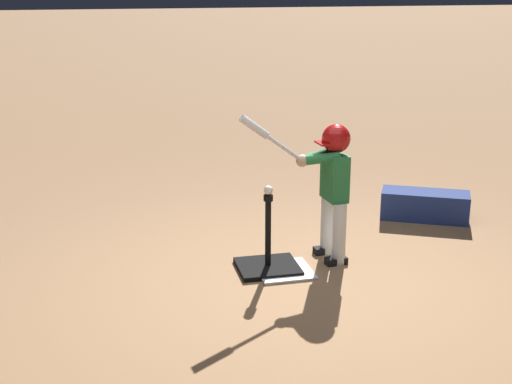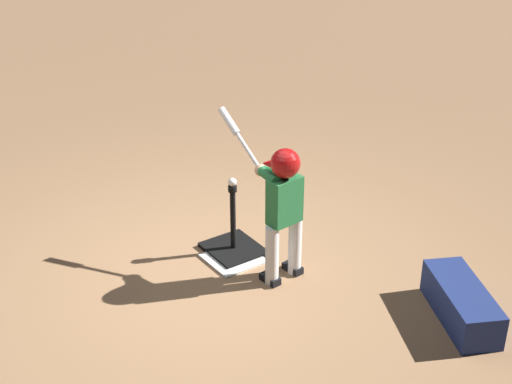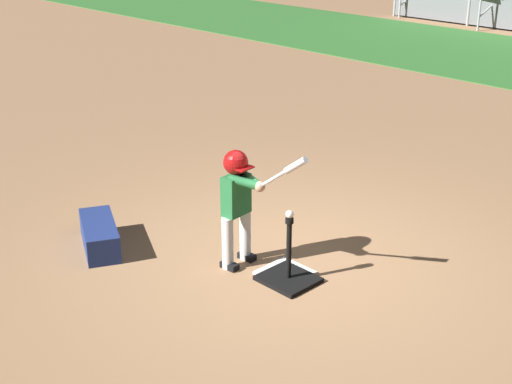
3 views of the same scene
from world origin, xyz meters
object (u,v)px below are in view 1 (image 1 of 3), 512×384
object	(u,v)px
batting_tee	(268,261)
batter_child	(331,175)
baseball	(268,190)
equipment_bag	(425,205)

from	to	relation	value
batting_tee	batter_child	world-z (taller)	batter_child
batting_tee	baseball	distance (m)	0.61
batting_tee	baseball	world-z (taller)	baseball
baseball	batting_tee	bearing A→B (deg)	90.00
batting_tee	batter_child	xyz separation A→B (m)	(-0.56, -0.10, 0.67)
batter_child	baseball	bearing A→B (deg)	10.68
batter_child	baseball	world-z (taller)	batter_child
batter_child	equipment_bag	world-z (taller)	batter_child
batting_tee	equipment_bag	xyz separation A→B (m)	(-1.80, -0.88, 0.07)
batting_tee	equipment_bag	bearing A→B (deg)	-153.99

